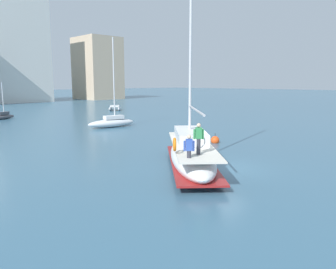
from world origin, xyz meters
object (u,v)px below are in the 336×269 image
at_px(moored_sloop_near, 112,122).
at_px(mooring_buoy, 215,140).
at_px(main_sailboat, 191,153).
at_px(moored_sloop_far, 3,116).
at_px(moored_catamaran, 115,107).

height_order(moored_sloop_near, mooring_buoy, moored_sloop_near).
bearing_deg(moored_sloop_near, main_sailboat, -110.70).
relative_size(moored_sloop_near, moored_sloop_far, 1.97).
xyz_separation_m(main_sailboat, mooring_buoy, (7.52, 4.10, -0.70)).
relative_size(main_sailboat, moored_catamaran, 2.05).
height_order(moored_sloop_near, moored_sloop_far, moored_sloop_near).
bearing_deg(main_sailboat, mooring_buoy, 28.61).
bearing_deg(mooring_buoy, moored_sloop_near, 92.53).
height_order(main_sailboat, moored_sloop_near, main_sailboat).
distance_m(moored_catamaran, mooring_buoy, 34.66).
bearing_deg(moored_sloop_near, moored_catamaran, 54.23).
distance_m(main_sailboat, moored_sloop_far, 35.24).
relative_size(moored_sloop_near, moored_catamaran, 1.46).
bearing_deg(moored_catamaran, moored_sloop_near, -125.77).
xyz_separation_m(main_sailboat, moored_sloop_far, (0.71, 35.23, -0.49)).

